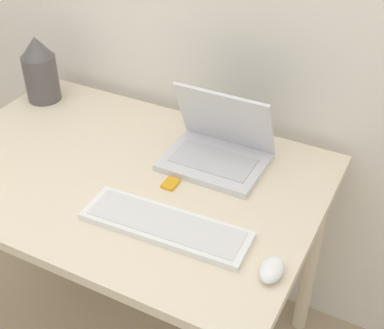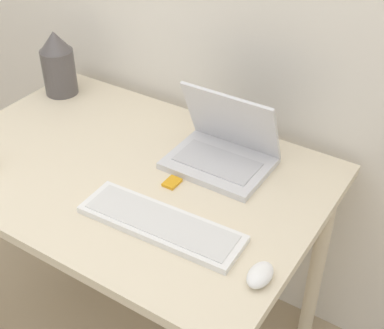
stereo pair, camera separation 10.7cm
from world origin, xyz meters
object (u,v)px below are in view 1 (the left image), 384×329
(laptop, at_px, (218,147))
(mp3_player, at_px, (171,184))
(mouse, at_px, (272,270))
(keyboard, at_px, (166,225))
(vase, at_px, (40,69))

(laptop, xyz_separation_m, mp3_player, (-0.07, -0.17, -0.05))
(mouse, height_order, mp3_player, mouse)
(laptop, height_order, keyboard, laptop)
(keyboard, relative_size, mp3_player, 8.60)
(keyboard, distance_m, vase, 0.82)
(mouse, distance_m, mp3_player, 0.41)
(laptop, bearing_deg, mp3_player, -111.83)
(laptop, distance_m, vase, 0.71)
(laptop, relative_size, vase, 1.26)
(mouse, xyz_separation_m, vase, (-1.01, 0.42, 0.10))
(mouse, xyz_separation_m, mp3_player, (-0.37, 0.19, -0.01))
(vase, bearing_deg, keyboard, -28.67)
(laptop, height_order, vase, vase)
(mouse, bearing_deg, laptop, 130.33)
(laptop, relative_size, keyboard, 0.66)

